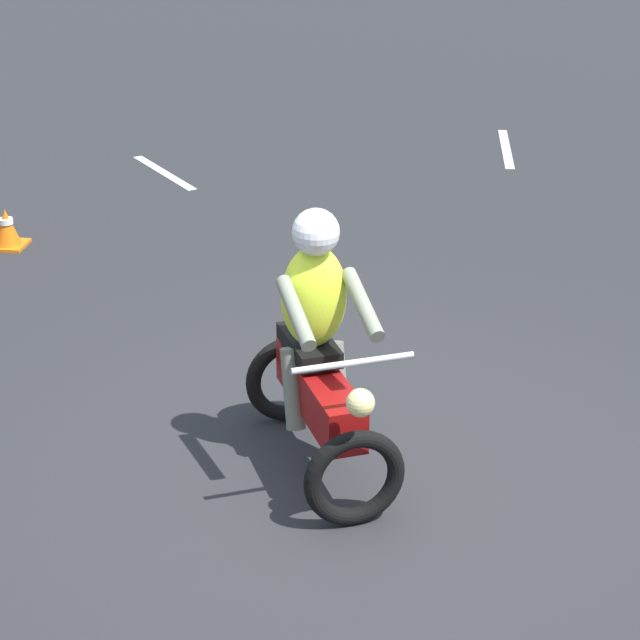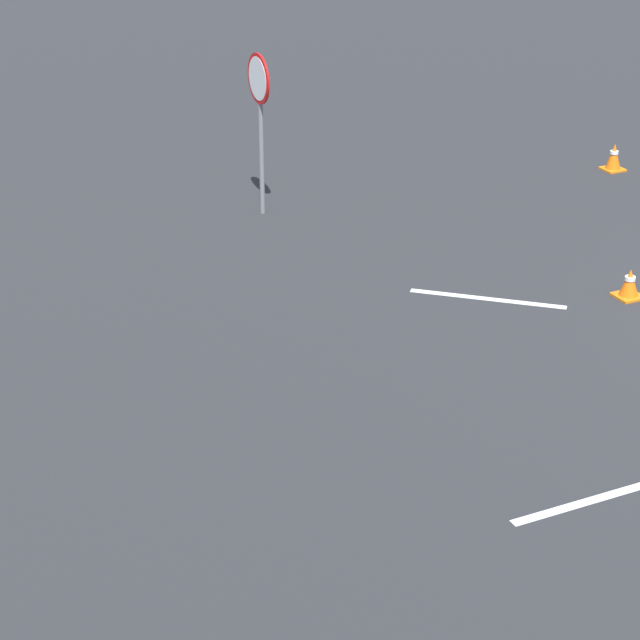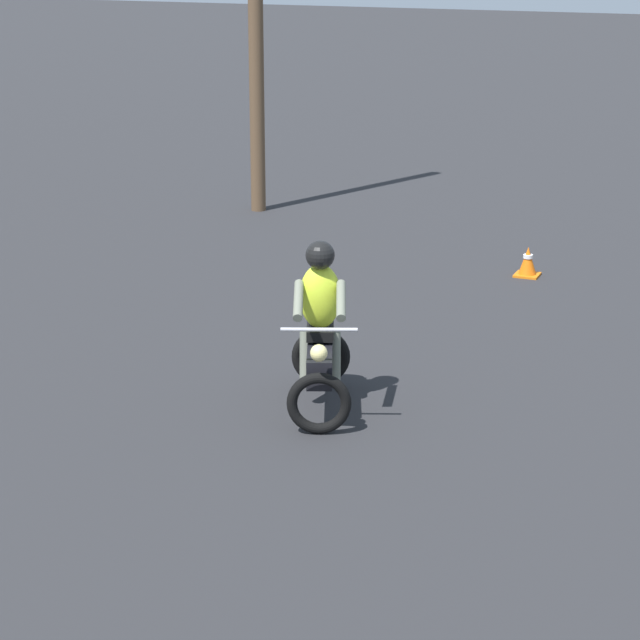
% 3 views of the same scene
% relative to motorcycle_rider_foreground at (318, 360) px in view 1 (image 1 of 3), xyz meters
% --- Properties ---
extents(ground_plane, '(120.00, 120.00, 0.00)m').
position_rel_motorcycle_rider_foreground_xyz_m(ground_plane, '(-0.25, 0.08, -0.73)').
color(ground_plane, '#28282B').
extents(motorcycle_rider_foreground, '(1.16, 1.52, 1.66)m').
position_rel_motorcycle_rider_foreground_xyz_m(motorcycle_rider_foreground, '(0.00, 0.00, 0.00)').
color(motorcycle_rider_foreground, black).
rests_on(motorcycle_rider_foreground, ground).
extents(traffic_cone_near_right, '(0.32, 0.32, 0.36)m').
position_rel_motorcycle_rider_foreground_xyz_m(traffic_cone_near_right, '(3.34, -3.37, -0.56)').
color(traffic_cone_near_right, orange).
rests_on(traffic_cone_near_right, ground).
extents(lane_stripe_s, '(0.21, 1.56, 0.01)m').
position_rel_motorcycle_rider_foreground_xyz_m(lane_stripe_s, '(-1.06, -7.19, -0.72)').
color(lane_stripe_s, silver).
rests_on(lane_stripe_s, ground).
extents(lane_stripe_se, '(0.97, 1.12, 0.01)m').
position_rel_motorcycle_rider_foreground_xyz_m(lane_stripe_se, '(2.54, -5.73, -0.72)').
color(lane_stripe_se, silver).
rests_on(lane_stripe_se, ground).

